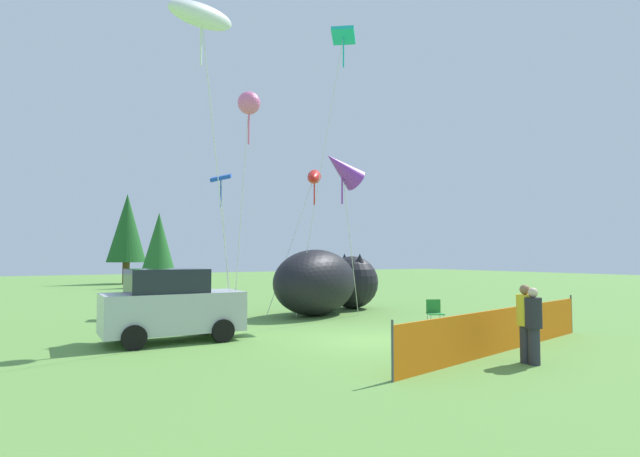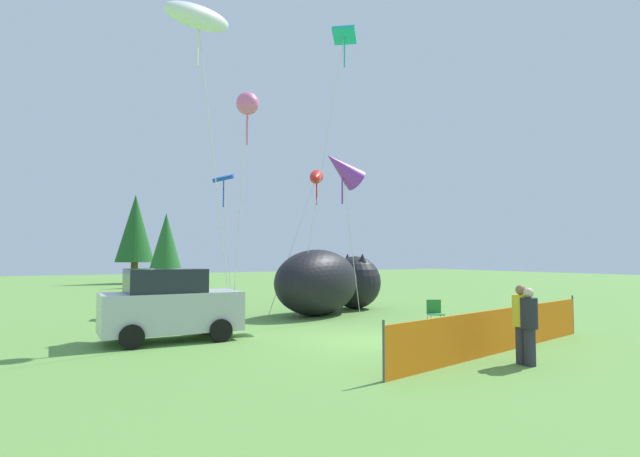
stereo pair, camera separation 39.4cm
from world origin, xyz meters
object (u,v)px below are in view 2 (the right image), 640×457
object	(u,v)px
kite_red_lizard	(316,177)
folding_chair	(435,311)
kite_white_ghost	(198,18)
kite_blue_box	(224,180)
spectator_in_green_shirt	(529,323)
kite_pink_octopus	(247,105)
parked_car	(170,305)
inflatable_cat	(328,284)
spectator_in_yellow_shirt	(521,321)
kite_teal_diamond	(343,42)
kite_purple_delta	(342,169)

from	to	relation	value
kite_red_lizard	folding_chair	bearing A→B (deg)	-82.40
kite_white_ghost	kite_blue_box	distance (m)	9.85
spectator_in_green_shirt	kite_pink_octopus	xyz separation A→B (m)	(-3.88, 7.05, 6.21)
kite_red_lizard	parked_car	bearing A→B (deg)	-148.59
spectator_in_green_shirt	kite_white_ghost	distance (m)	11.13
inflatable_cat	kite_white_ghost	bearing A→B (deg)	-168.92
kite_pink_octopus	kite_red_lizard	world-z (taller)	kite_pink_octopus
spectator_in_yellow_shirt	spectator_in_green_shirt	xyz separation A→B (m)	(-0.02, -0.22, -0.03)
kite_teal_diamond	inflatable_cat	bearing A→B (deg)	75.06
inflatable_cat	kite_red_lizard	xyz separation A→B (m)	(0.07, 1.12, 4.77)
spectator_in_yellow_shirt	kite_purple_delta	xyz separation A→B (m)	(0.07, 7.49, 4.64)
inflatable_cat	folding_chair	bearing A→B (deg)	-105.97
kite_teal_diamond	parked_car	bearing A→B (deg)	-167.72
inflatable_cat	spectator_in_yellow_shirt	world-z (taller)	inflatable_cat
folding_chair	kite_blue_box	size ratio (longest dim) A/B	0.15
folding_chair	kite_purple_delta	world-z (taller)	kite_purple_delta
kite_blue_box	kite_red_lizard	distance (m)	4.16
spectator_in_green_shirt	kite_purple_delta	world-z (taller)	kite_purple_delta
folding_chair	spectator_in_green_shirt	world-z (taller)	spectator_in_green_shirt
inflatable_cat	kite_pink_octopus	size ratio (longest dim) A/B	0.89
parked_car	inflatable_cat	size ratio (longest dim) A/B	0.58
folding_chair	spectator_in_green_shirt	bearing A→B (deg)	5.52
parked_car	folding_chair	xyz separation A→B (m)	(8.52, -1.88, -0.47)
spectator_in_green_shirt	inflatable_cat	bearing A→B (deg)	82.15
folding_chair	spectator_in_yellow_shirt	world-z (taller)	spectator_in_yellow_shirt
parked_car	kite_teal_diamond	bearing A→B (deg)	14.60
folding_chair	spectator_in_yellow_shirt	xyz separation A→B (m)	(-2.43, -5.31, 0.43)
inflatable_cat	kite_blue_box	world-z (taller)	kite_blue_box
kite_teal_diamond	kite_blue_box	bearing A→B (deg)	122.06
spectator_in_yellow_shirt	inflatable_cat	bearing A→B (deg)	82.11
folding_chair	kite_blue_box	bearing A→B (deg)	-121.85
parked_car	inflatable_cat	xyz separation A→B (m)	(7.58, 3.55, 0.23)
spectator_in_yellow_shirt	kite_blue_box	bearing A→B (deg)	99.00
parked_car	folding_chair	size ratio (longest dim) A/B	4.21
parked_car	kite_pink_octopus	world-z (taller)	kite_pink_octopus
kite_white_ghost	spectator_in_yellow_shirt	bearing A→B (deg)	-40.22
folding_chair	spectator_in_yellow_shirt	bearing A→B (deg)	4.84
kite_purple_delta	spectator_in_green_shirt	bearing A→B (deg)	-90.67
parked_car	kite_white_ghost	distance (m)	7.93
spectator_in_green_shirt	kite_blue_box	size ratio (longest dim) A/B	0.28
kite_pink_octopus	kite_teal_diamond	size ratio (longest dim) A/B	0.66
parked_car	kite_pink_octopus	xyz separation A→B (m)	(2.19, -0.36, 6.13)
kite_red_lizard	spectator_in_yellow_shirt	bearing A→B (deg)	-97.47
folding_chair	inflatable_cat	world-z (taller)	inflatable_cat
parked_car	spectator_in_green_shirt	world-z (taller)	parked_car
spectator_in_green_shirt	kite_blue_box	bearing A→B (deg)	98.76
folding_chair	kite_teal_diamond	size ratio (longest dim) A/B	0.08
inflatable_cat	kite_red_lizard	bearing A→B (deg)	60.74
spectator_in_green_shirt	kite_teal_diamond	bearing A→B (deg)	83.79
inflatable_cat	kite_red_lizard	world-z (taller)	kite_red_lizard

